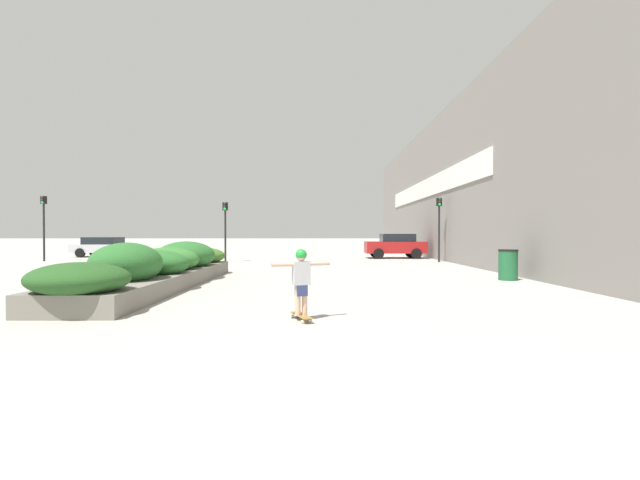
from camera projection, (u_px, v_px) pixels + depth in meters
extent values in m
plane|color=#A3A099|center=(361.00, 426.00, 3.51)|extent=(300.00, 300.00, 0.00)
cube|color=gray|center=(458.00, 182.00, 23.32)|extent=(0.60, 48.87, 8.88)
cube|color=white|center=(426.00, 189.00, 28.91)|extent=(0.06, 22.14, 1.20)
cube|color=slate|center=(160.00, 279.00, 12.70)|extent=(1.97, 9.89, 0.46)
ellipsoid|color=#234C1E|center=(79.00, 279.00, 8.30)|extent=(1.93, 1.67, 0.65)
ellipsoid|color=#286028|center=(126.00, 264.00, 10.47)|extent=(1.66, 1.97, 1.04)
ellipsoid|color=#286028|center=(155.00, 263.00, 12.07)|extent=(1.89, 1.61, 0.76)
ellipsoid|color=#33702D|center=(167.00, 260.00, 13.45)|extent=(1.98, 1.86, 0.80)
ellipsoid|color=#286028|center=(186.00, 255.00, 14.94)|extent=(1.97, 2.24, 0.99)
ellipsoid|color=#3D6623|center=(200.00, 256.00, 16.93)|extent=(1.99, 1.86, 0.69)
cube|color=olive|center=(301.00, 315.00, 7.79)|extent=(0.46, 0.79, 0.01)
cylinder|color=beige|center=(293.00, 316.00, 8.01)|extent=(0.07, 0.08, 0.06)
cylinder|color=beige|center=(300.00, 316.00, 8.07)|extent=(0.07, 0.08, 0.06)
cylinder|color=beige|center=(302.00, 322.00, 7.51)|extent=(0.07, 0.08, 0.06)
cylinder|color=beige|center=(310.00, 321.00, 7.57)|extent=(0.07, 0.08, 0.06)
cylinder|color=tan|center=(298.00, 300.00, 7.76)|extent=(0.13, 0.13, 0.55)
cylinder|color=tan|center=(305.00, 300.00, 7.81)|extent=(0.13, 0.13, 0.55)
cube|color=navy|center=(301.00, 290.00, 7.78)|extent=(0.24, 0.23, 0.20)
cube|color=#B2B2B7|center=(301.00, 273.00, 7.78)|extent=(0.35, 0.26, 0.43)
cylinder|color=tan|center=(282.00, 265.00, 7.64)|extent=(0.40, 0.22, 0.07)
cylinder|color=tan|center=(319.00, 264.00, 7.92)|extent=(0.40, 0.22, 0.07)
sphere|color=tan|center=(301.00, 256.00, 7.78)|extent=(0.18, 0.18, 0.18)
sphere|color=green|center=(301.00, 255.00, 7.78)|extent=(0.21, 0.21, 0.21)
cylinder|color=#1E5B33|center=(508.00, 266.00, 14.58)|extent=(0.62, 0.62, 1.00)
cylinder|color=black|center=(508.00, 250.00, 14.57)|extent=(0.65, 0.65, 0.05)
cube|color=#BCBCC1|center=(106.00, 248.00, 29.57)|extent=(4.11, 1.85, 0.56)
cube|color=black|center=(103.00, 241.00, 29.56)|extent=(2.26, 1.63, 0.49)
cylinder|color=black|center=(130.00, 252.00, 30.46)|extent=(0.62, 0.22, 0.62)
cylinder|color=black|center=(118.00, 253.00, 28.70)|extent=(0.62, 0.22, 0.62)
cylinder|color=black|center=(94.00, 252.00, 30.45)|extent=(0.62, 0.22, 0.62)
cylinder|color=black|center=(80.00, 253.00, 28.69)|extent=(0.62, 0.22, 0.62)
cube|color=maroon|center=(395.00, 247.00, 27.87)|extent=(3.85, 1.82, 0.75)
cube|color=black|center=(397.00, 238.00, 27.87)|extent=(2.12, 1.60, 0.51)
cylinder|color=black|center=(379.00, 254.00, 27.01)|extent=(0.67, 0.22, 0.67)
cylinder|color=black|center=(375.00, 252.00, 28.74)|extent=(0.67, 0.22, 0.67)
cylinder|color=black|center=(416.00, 254.00, 27.02)|extent=(0.67, 0.22, 0.67)
cylinder|color=black|center=(410.00, 252.00, 28.75)|extent=(0.67, 0.22, 0.67)
cylinder|color=black|center=(225.00, 236.00, 24.01)|extent=(0.11, 0.11, 2.91)
cube|color=black|center=(225.00, 206.00, 23.99)|extent=(0.28, 0.20, 0.45)
sphere|color=#2D2823|center=(225.00, 204.00, 23.87)|extent=(0.15, 0.15, 0.15)
sphere|color=#2D2823|center=(225.00, 206.00, 23.87)|extent=(0.15, 0.15, 0.15)
sphere|color=green|center=(225.00, 209.00, 23.87)|extent=(0.15, 0.15, 0.15)
cylinder|color=black|center=(439.00, 234.00, 23.97)|extent=(0.11, 0.11, 3.15)
cube|color=black|center=(439.00, 202.00, 23.94)|extent=(0.28, 0.20, 0.45)
sphere|color=#2D2823|center=(440.00, 199.00, 23.82)|extent=(0.15, 0.15, 0.15)
sphere|color=#2D2823|center=(440.00, 202.00, 23.82)|extent=(0.15, 0.15, 0.15)
sphere|color=green|center=(440.00, 204.00, 23.82)|extent=(0.15, 0.15, 0.15)
cylinder|color=black|center=(44.00, 233.00, 24.74)|extent=(0.11, 0.11, 3.32)
cube|color=black|center=(44.00, 200.00, 24.72)|extent=(0.28, 0.20, 0.45)
sphere|color=#2D2823|center=(42.00, 197.00, 24.60)|extent=(0.15, 0.15, 0.15)
sphere|color=#2D2823|center=(42.00, 200.00, 24.60)|extent=(0.15, 0.15, 0.15)
sphere|color=green|center=(42.00, 202.00, 24.60)|extent=(0.15, 0.15, 0.15)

